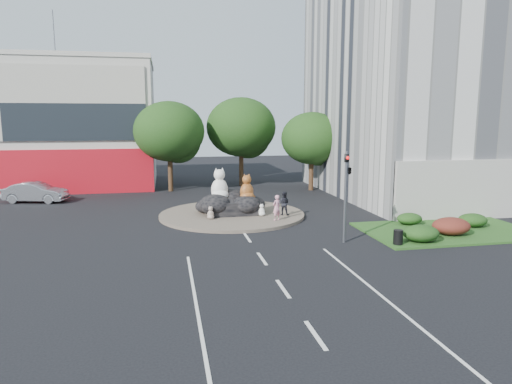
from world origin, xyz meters
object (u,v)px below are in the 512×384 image
cat_white (219,184)px  kitten_calico (211,212)px  cat_tabby (247,187)px  parked_car (36,192)px  kitten_white (262,210)px  litter_bin (398,237)px  pedestrian_pink (277,208)px  pedestrian_dark (284,203)px

cat_white → kitten_calico: size_ratio=2.60×
cat_tabby → parked_car: cat_tabby is taller
kitten_white → litter_bin: bearing=-72.1°
kitten_calico → litter_bin: 11.97m
pedestrian_pink → parked_car: bearing=-62.5°
litter_bin → cat_tabby: bearing=125.5°
cat_tabby → pedestrian_dark: size_ratio=1.16×
kitten_white → pedestrian_dark: size_ratio=0.52×
pedestrian_dark → litter_bin: size_ratio=2.06×
cat_tabby → pedestrian_pink: 3.11m
kitten_calico → pedestrian_dark: size_ratio=0.54×
litter_bin → pedestrian_pink: bearing=127.3°
cat_tabby → pedestrian_pink: cat_tabby is taller
kitten_calico → litter_bin: kitten_calico is taller
parked_car → litter_bin: bearing=-114.9°
pedestrian_pink → parked_car: 20.51m
cat_tabby → kitten_calico: cat_tabby is taller
cat_white → kitten_white: 3.46m
kitten_white → litter_bin: size_ratio=1.08×
litter_bin → kitten_calico: bearing=139.8°
parked_car → pedestrian_dark: bearing=-104.4°
pedestrian_dark → parked_car: pedestrian_dark is taller
pedestrian_pink → parked_car: (-17.28, 11.05, -0.21)m
pedestrian_dark → pedestrian_pink: bearing=85.8°
cat_white → pedestrian_dark: size_ratio=1.41×
pedestrian_dark → litter_bin: 9.04m
litter_bin → pedestrian_dark: bearing=117.2°
pedestrian_pink → litter_bin: (4.99, -6.56, -0.51)m
cat_white → litter_bin: size_ratio=2.90×
kitten_white → litter_bin: 9.84m
kitten_white → litter_bin: kitten_white is taller
pedestrian_dark → cat_white: bearing=6.2°
cat_white → kitten_calico: 2.57m
kitten_calico → pedestrian_pink: pedestrian_pink is taller
cat_white → kitten_calico: cat_white is taller
cat_white → litter_bin: cat_white is taller
pedestrian_dark → parked_car: (-18.15, 9.58, -0.19)m
cat_tabby → litter_bin: size_ratio=2.39×
cat_white → kitten_white: size_ratio=2.68×
cat_white → pedestrian_dark: cat_white is taller
cat_white → pedestrian_pink: bearing=-50.9°
cat_tabby → kitten_white: bearing=-75.6°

